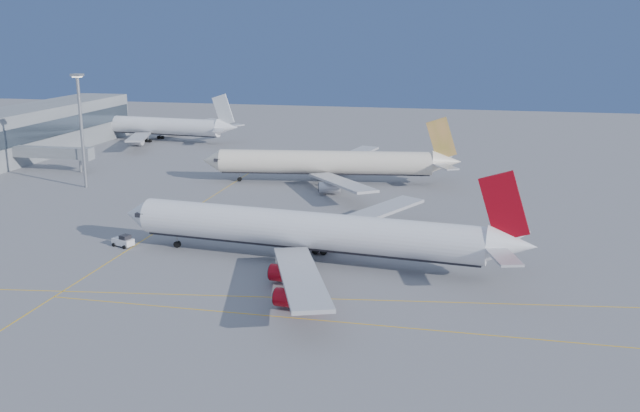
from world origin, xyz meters
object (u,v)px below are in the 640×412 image
at_px(airliner_etihad, 331,163).
at_px(airliner_third, 155,126).
at_px(pushback_tug, 124,241).
at_px(airliner_virgin, 314,232).
at_px(light_mast, 81,121).

bearing_deg(airliner_etihad, airliner_third, 135.52).
height_order(airliner_etihad, pushback_tug, airliner_etihad).
bearing_deg(airliner_virgin, light_mast, 153.12).
bearing_deg(light_mast, airliner_third, 101.92).
xyz_separation_m(airliner_etihad, light_mast, (-58.99, -18.36, 11.31)).
xyz_separation_m(airliner_etihad, pushback_tug, (-26.26, -61.75, -4.26)).
height_order(airliner_virgin, airliner_third, airliner_virgin).
distance_m(pushback_tug, light_mast, 56.54).
xyz_separation_m(airliner_virgin, airliner_etihad, (-10.00, 63.01, -0.16)).
distance_m(airliner_etihad, pushback_tug, 67.24).
relative_size(airliner_virgin, airliner_third, 1.14).
bearing_deg(pushback_tug, airliner_etihad, 86.64).
xyz_separation_m(airliner_virgin, light_mast, (-68.98, 44.66, 11.15)).
relative_size(airliner_virgin, light_mast, 2.61).
bearing_deg(airliner_third, light_mast, -72.18).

